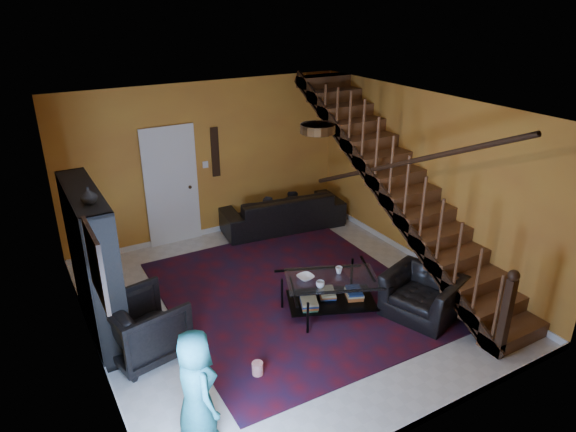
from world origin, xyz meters
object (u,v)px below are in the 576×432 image
Objects in this scene: armchair_left at (145,327)px; coffee_table at (332,291)px; sofa at (282,211)px; armchair_right at (422,295)px; bookshelf at (95,266)px.

armchair_left is 2.58m from coffee_table.
sofa is 1.58× the size of coffee_table.
armchair_left is at bearing 43.63° from sofa.
armchair_left reaches higher than armchair_right.
armchair_right is at bearing -25.21° from bookshelf.
sofa is 4.15m from armchair_left.
armchair_right is 0.66× the size of coffee_table.
bookshelf is 0.86× the size of sofa.
coffee_table is (-0.76, -2.78, -0.05)m from sofa.
sofa is 3.55m from armchair_right.
sofa reaches higher than armchair_right.
bookshelf is 2.08× the size of armchair_right.
armchair_left is at bearing -65.80° from bookshelf.
sofa is 2.88m from coffee_table.
bookshelf is at bearing 159.61° from coffee_table.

